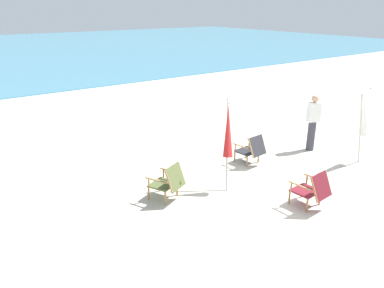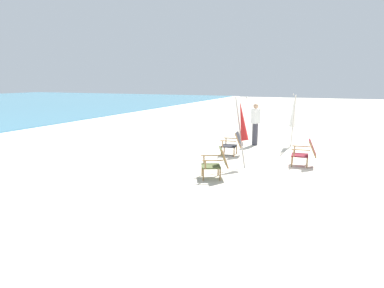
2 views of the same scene
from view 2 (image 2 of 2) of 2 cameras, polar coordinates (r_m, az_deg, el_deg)
ground_plane at (r=10.87m, az=13.81°, el=-3.16°), size 80.00×80.00×0.00m
beach_chair_far_center at (r=10.69m, az=18.41°, el=-1.28°), size 0.64×0.75×0.80m
beach_chair_mid_center at (r=8.94m, az=4.15°, el=-3.01°), size 0.81×0.86×0.82m
beach_chair_back_left at (r=11.66m, az=6.96°, el=0.17°), size 0.65×0.76×0.81m
umbrella_furled_white at (r=13.42m, az=16.53°, el=5.04°), size 0.77×0.35×2.03m
umbrella_furled_red at (r=10.00m, az=8.38°, el=3.76°), size 0.46×0.56×2.07m
person_near_chairs at (r=13.57m, az=10.50°, el=3.30°), size 0.39×0.33×1.63m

